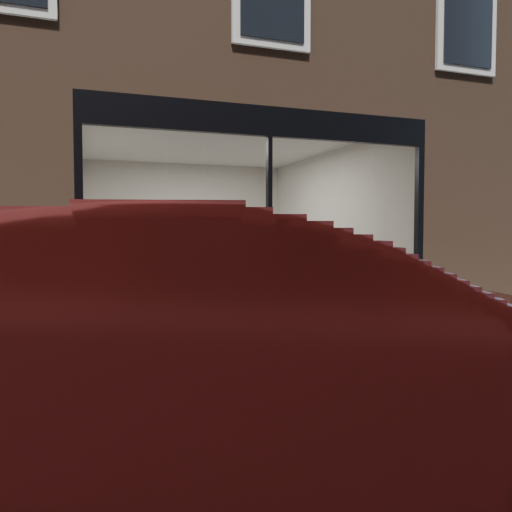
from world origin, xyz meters
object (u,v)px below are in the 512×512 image
object	(u,v)px
person	(233,272)
parked_car	(256,359)
banquette	(259,320)
cafe_chair_right	(278,299)
cafe_table_right	(287,280)
cafe_table_left	(164,282)

from	to	relation	value
person	parked_car	bearing A→B (deg)	53.95
banquette	cafe_chair_right	distance (m)	2.23
banquette	cafe_chair_right	size ratio (longest dim) A/B	10.84
cafe_chair_right	parked_car	size ratio (longest dim) A/B	0.07
cafe_table_right	person	bearing A→B (deg)	-161.53
cafe_table_left	person	bearing A→B (deg)	-35.48
cafe_chair_right	banquette	bearing A→B (deg)	65.42
banquette	cafe_chair_right	xyz separation A→B (m)	(1.07, 1.96, 0.01)
person	cafe_table_right	distance (m)	1.08
cafe_chair_right	parked_car	bearing A→B (deg)	71.39
cafe_table_right	cafe_chair_right	bearing A→B (deg)	74.25
banquette	cafe_table_left	size ratio (longest dim) A/B	6.65
cafe_table_right	parked_car	size ratio (longest dim) A/B	0.13
person	parked_car	distance (m)	4.65
banquette	cafe_table_right	distance (m)	1.04
person	parked_car	xyz separation A→B (m)	(-1.20, -4.49, -0.09)
banquette	parked_car	size ratio (longest dim) A/B	0.81
banquette	cafe_chair_right	world-z (taller)	banquette
person	cafe_chair_right	xyz separation A→B (m)	(1.40, 1.71, -0.67)
cafe_table_right	cafe_chair_right	xyz separation A→B (m)	(0.39, 1.37, -0.50)
cafe_table_right	cafe_chair_right	distance (m)	1.51
parked_car	cafe_table_right	bearing A→B (deg)	-9.94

